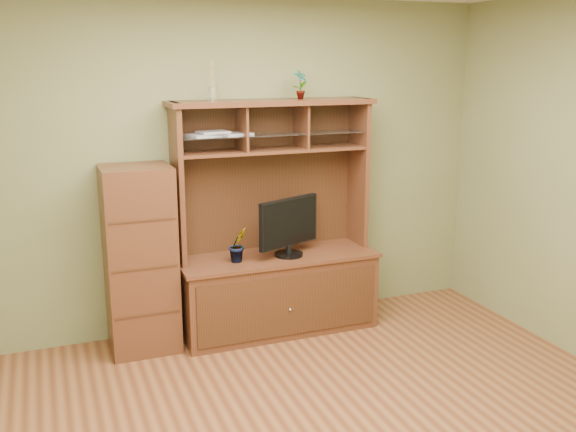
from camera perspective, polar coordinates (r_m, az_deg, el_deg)
room at (r=3.46m, az=4.13°, el=-0.65°), size 4.54×4.04×2.74m
media_hutch at (r=5.33m, az=-1.06°, el=-4.70°), size 1.66×0.61×1.90m
monitor at (r=5.18m, az=0.07°, el=-0.88°), size 0.57×0.28×0.48m
orchid_plant at (r=5.07m, az=-4.46°, el=-2.55°), size 0.18×0.16×0.28m
top_plant at (r=5.22m, az=1.10°, el=11.61°), size 0.14×0.12×0.23m
reed_diffuser at (r=4.99m, az=-6.74°, el=11.48°), size 0.06×0.06×0.31m
magazines at (r=5.03m, az=-6.33°, el=7.27°), size 0.53×0.25×0.04m
side_cabinet at (r=5.04m, az=-13.00°, el=-3.79°), size 0.52×0.47×1.44m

